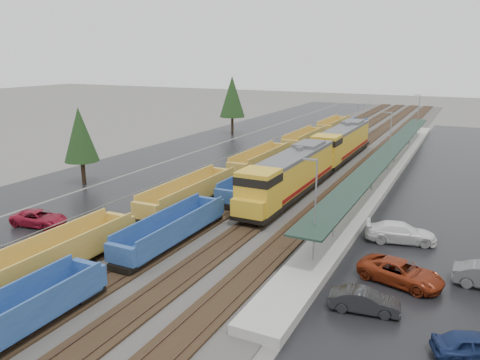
# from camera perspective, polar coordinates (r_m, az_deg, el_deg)

# --- Properties ---
(ballast_strip) EXTENTS (20.00, 160.00, 0.08)m
(ballast_strip) POSITION_cam_1_polar(r_m,az_deg,el_deg) (73.45, 11.48, 3.14)
(ballast_strip) COLOR #302D2B
(ballast_strip) RESTS_ON ground
(trackbed) EXTENTS (14.60, 160.00, 0.22)m
(trackbed) POSITION_cam_1_polar(r_m,az_deg,el_deg) (73.43, 11.49, 3.23)
(trackbed) COLOR black
(trackbed) RESTS_ON ground
(west_parking_lot) EXTENTS (10.00, 160.00, 0.02)m
(west_parking_lot) POSITION_cam_1_polar(r_m,az_deg,el_deg) (78.60, 0.87, 4.18)
(west_parking_lot) COLOR black
(west_parking_lot) RESTS_ON ground
(west_road) EXTENTS (9.00, 160.00, 0.02)m
(west_road) POSITION_cam_1_polar(r_m,az_deg,el_deg) (83.35, -5.35, 4.73)
(west_road) COLOR black
(west_road) RESTS_ON ground
(east_commuter_lot) EXTENTS (16.00, 100.00, 0.02)m
(east_commuter_lot) POSITION_cam_1_polar(r_m,az_deg,el_deg) (61.33, 26.23, -0.47)
(east_commuter_lot) COLOR black
(east_commuter_lot) RESTS_ON ground
(station_platform) EXTENTS (3.00, 80.00, 8.00)m
(station_platform) POSITION_cam_1_polar(r_m,az_deg,el_deg) (61.83, 17.52, 1.20)
(station_platform) COLOR #9E9B93
(station_platform) RESTS_ON ground
(chainlink_fence) EXTENTS (0.08, 160.04, 2.02)m
(chainlink_fence) POSITION_cam_1_polar(r_m,az_deg,el_deg) (74.70, 4.16, 4.82)
(chainlink_fence) COLOR gray
(chainlink_fence) RESTS_ON ground
(tree_west_near) EXTENTS (3.96, 3.96, 9.00)m
(tree_west_near) POSITION_cam_1_polar(r_m,az_deg,el_deg) (57.32, -18.92, 5.25)
(tree_west_near) COLOR #332316
(tree_west_near) RESTS_ON ground
(tree_west_far) EXTENTS (4.84, 4.84, 11.00)m
(tree_west_far) POSITION_cam_1_polar(r_m,az_deg,el_deg) (90.06, -0.96, 10.12)
(tree_west_far) COLOR #332316
(tree_west_far) RESTS_ON ground
(locomotive_lead) EXTENTS (3.33, 21.97, 4.97)m
(locomotive_lead) POSITION_cam_1_polar(r_m,az_deg,el_deg) (48.87, 6.00, 0.58)
(locomotive_lead) COLOR black
(locomotive_lead) RESTS_ON ground
(locomotive_trail) EXTENTS (3.33, 21.97, 4.97)m
(locomotive_trail) POSITION_cam_1_polar(r_m,az_deg,el_deg) (68.51, 12.27, 4.46)
(locomotive_trail) COLOR black
(locomotive_trail) RESTS_ON ground
(well_string_yellow) EXTENTS (2.78, 102.67, 2.47)m
(well_string_yellow) POSITION_cam_1_polar(r_m,az_deg,el_deg) (54.28, -1.15, 0.58)
(well_string_yellow) COLOR #B98B33
(well_string_yellow) RESTS_ON ground
(well_string_blue) EXTENTS (2.54, 104.69, 2.25)m
(well_string_blue) POSITION_cam_1_polar(r_m,az_deg,el_deg) (50.54, 1.62, -0.61)
(well_string_blue) COLOR navy
(well_string_blue) RESTS_ON ground
(parked_car_west_c) EXTENTS (3.14, 5.36, 1.40)m
(parked_car_west_c) POSITION_cam_1_polar(r_m,az_deg,el_deg) (45.21, -23.27, -4.32)
(parked_car_west_c) COLOR maroon
(parked_car_west_c) RESTS_ON ground
(parked_car_east_a) EXTENTS (2.06, 4.29, 1.36)m
(parked_car_east_a) POSITION_cam_1_polar(r_m,az_deg,el_deg) (29.34, 14.94, -14.08)
(parked_car_east_a) COLOR black
(parked_car_east_a) RESTS_ON ground
(parked_car_east_b) EXTENTS (3.88, 6.00, 1.54)m
(parked_car_east_b) POSITION_cam_1_polar(r_m,az_deg,el_deg) (33.26, 19.00, -10.63)
(parked_car_east_b) COLOR maroon
(parked_car_east_b) RESTS_ON ground
(parked_car_east_c) EXTENTS (3.48, 5.91, 1.61)m
(parked_car_east_c) POSITION_cam_1_polar(r_m,az_deg,el_deg) (40.20, 19.02, -6.09)
(parked_car_east_c) COLOR white
(parked_car_east_c) RESTS_ON ground
(parked_car_east_d) EXTENTS (3.07, 4.48, 1.42)m
(parked_car_east_d) POSITION_cam_1_polar(r_m,az_deg,el_deg) (27.23, 26.82, -17.67)
(parked_car_east_d) COLOR navy
(parked_car_east_d) RESTS_ON ground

